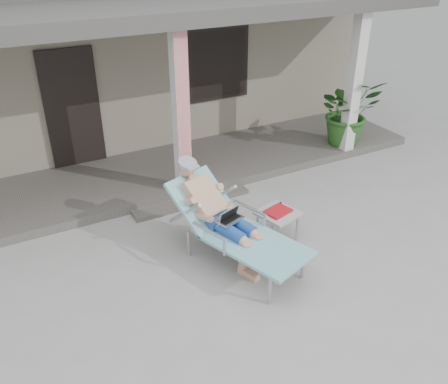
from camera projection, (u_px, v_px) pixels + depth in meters
ground at (249, 265)px, 6.41m from camera, size 60.00×60.00×0.00m
house at (103, 47)px, 10.61m from camera, size 10.40×5.40×3.30m
porch_deck at (166, 172)px, 8.69m from camera, size 10.00×2.00×0.15m
porch_overhang at (157, 17)px, 7.33m from camera, size 10.00×2.30×2.85m
porch_step at (192, 202)px, 7.82m from camera, size 2.00×0.30×0.07m
lounger at (227, 204)px, 6.17m from camera, size 1.38×2.15×1.36m
side_table at (278, 215)px, 6.79m from camera, size 0.63×0.63×0.46m
potted_palm at (348, 111)px, 9.37m from camera, size 1.37×1.24×1.34m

